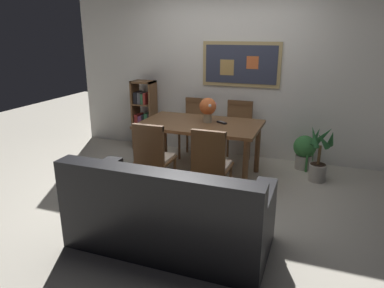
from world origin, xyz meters
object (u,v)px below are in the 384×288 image
Objects in this scene: dining_chair_near_right at (211,161)px; tv_remote at (222,122)px; dining_chair_far_left at (195,123)px; potted_palm at (319,158)px; potted_ivy at (304,151)px; dining_chair_near_left at (153,154)px; leather_couch at (167,215)px; flower_vase at (208,108)px; bookshelf at (145,119)px; dining_chair_far_right at (238,126)px; dining_table at (200,130)px.

dining_chair_near_right reaches higher than tv_remote.
potted_palm is (1.87, -0.39, -0.21)m from dining_chair_far_left.
dining_chair_near_left is at bearing -136.51° from potted_ivy.
leather_couch is 5.51× the size of flower_vase.
dining_chair_near_right reaches higher than potted_ivy.
dining_chair_near_left is 0.80× the size of bookshelf.
potted_ivy is at bearing 59.03° from dining_chair_near_right.
tv_remote is (-0.06, -0.69, 0.22)m from dining_chair_far_right.
dining_chair_near_left reaches higher than leather_couch.
bookshelf reaches higher than potted_palm.
dining_table is 1.57m from potted_ivy.
dining_chair_near_left is at bearing -147.69° from potted_palm.
tv_remote is at bearing 97.97° from dining_chair_near_right.
dining_chair_far_right is 1.27m from potted_palm.
dining_table is 1.73× the size of dining_chair_far_right.
bookshelf is (-1.66, 1.61, -0.04)m from dining_chair_near_right.
bookshelf is at bearing 121.32° from leather_couch.
dining_table is 0.88m from dining_chair_near_right.
flower_vase is at bearing -58.40° from dining_chair_far_left.
dining_chair_near_right is 0.51× the size of leather_couch.
dining_chair_far_left is 2.53m from leather_couch.
flower_vase is at bearing -168.24° from potted_palm.
leather_couch is at bearing -81.00° from dining_table.
tv_remote is at bearing -47.72° from dining_chair_far_left.
dining_chair_near_left is 1.82× the size of potted_ivy.
bookshelf is (-1.53, 2.52, 0.19)m from leather_couch.
dining_chair_near_right is at bearing 0.47° from dining_chair_near_left.
dining_chair_far_left is 1.00× the size of dining_chair_near_left.
dining_chair_near_left is 1.03m from flower_vase.
potted_ivy is (0.99, -0.01, -0.27)m from dining_chair_far_right.
dining_chair_far_right reaches higher than potted_ivy.
dining_chair_near_right reaches higher than dining_table.
bookshelf is 3.48× the size of flower_vase.
dining_chair_near_right is at bearing -134.34° from potted_palm.
potted_ivy is (1.05, 2.45, -0.04)m from leather_couch.
dining_table is 0.85m from dining_chair_far_right.
dining_table is at bearing -33.22° from bookshelf.
dining_chair_far_right reaches higher than dining_table.
leather_couch is at bearing -97.87° from dining_chair_near_right.
potted_palm is at bearing 45.66° from dining_chair_near_right.
dining_chair_far_right reaches higher than potted_palm.
flower_vase is at bearing -150.97° from potted_ivy.
potted_palm is 1.60m from flower_vase.
dining_chair_far_left is at bearing -4.22° from bookshelf.
dining_chair_far_left is 2.78× the size of flower_vase.
flower_vase reaches higher than potted_palm.
dining_table is at bearing -113.23° from dining_chair_far_right.
flower_vase is (0.42, -0.69, 0.41)m from dining_chair_far_left.
flower_vase is at bearing 65.47° from dining_chair_near_left.
potted_palm is (1.19, -0.40, -0.21)m from dining_chair_far_right.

